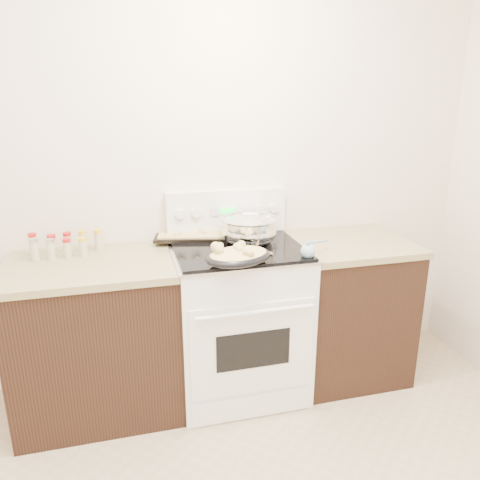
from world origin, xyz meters
name	(u,v)px	position (x,y,z in m)	size (l,w,h in m)	color
room_shell	(243,138)	(0.00, 0.00, 1.70)	(4.10, 3.60, 2.75)	silver
counter_left	(98,337)	(-0.48, 1.43, 0.46)	(0.93, 0.67, 0.92)	black
counter_right	(345,307)	(1.08, 1.43, 0.46)	(0.73, 0.67, 0.92)	black
kitchen_range	(238,316)	(0.35, 1.42, 0.49)	(0.78, 0.73, 1.22)	white
mixing_bowl	(249,230)	(0.44, 1.49, 1.02)	(0.39, 0.39, 0.20)	silver
roasting_pan	(238,255)	(0.28, 1.14, 0.99)	(0.42, 0.35, 0.12)	black
baking_sheet	(191,233)	(0.12, 1.70, 0.96)	(0.49, 0.40, 0.06)	black
wooden_spoon	(257,252)	(0.42, 1.28, 0.95)	(0.12, 0.25, 0.04)	tan
blue_ladle	(309,250)	(0.69, 1.16, 0.98)	(0.23, 0.20, 0.10)	#82ADC2
spice_jars	(64,245)	(-0.63, 1.59, 0.98)	(0.40, 0.15, 0.13)	#BFB28C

